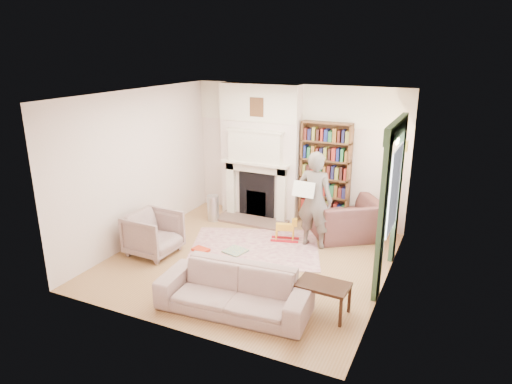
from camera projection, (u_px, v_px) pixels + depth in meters
The scene contains 25 objects.
floor at pixel (250, 259), 7.87m from camera, with size 4.50×4.50×0.00m, color olive.
ceiling at pixel (249, 95), 7.01m from camera, with size 4.50×4.50×0.00m, color white.
wall_back at pixel (297, 154), 9.38m from camera, with size 4.50×4.50×0.00m, color silver.
wall_front at pixel (168, 230), 5.50m from camera, with size 4.50×4.50×0.00m, color silver.
wall_left at pixel (139, 167), 8.35m from camera, with size 4.50×4.50×0.00m, color silver.
wall_right at pixel (391, 201), 6.53m from camera, with size 4.50×4.50×0.00m, color silver.
fireplace at pixel (260, 153), 9.51m from camera, with size 1.70×0.58×2.80m.
bookcase at pixel (325, 169), 9.07m from camera, with size 1.00×0.24×1.85m, color brown.
window at pixel (394, 190), 6.87m from camera, with size 0.02×0.90×1.30m, color silver.
curtain_left at pixel (382, 220), 6.35m from camera, with size 0.07×0.32×2.40m, color #2E4730.
curtain_right at pixel (398, 192), 7.56m from camera, with size 0.07×0.32×2.40m, color #2E4730.
pelmet at pixel (397, 128), 6.60m from camera, with size 0.09×1.70×0.24m, color #2E4730.
wall_sconce at pixel (395, 145), 7.76m from camera, with size 0.20×0.24×0.24m, color gold, non-canonical shape.
rug at pixel (255, 248), 8.31m from camera, with size 2.29×1.76×0.01m, color beige.
armchair_reading at pixel (346, 219), 8.63m from camera, with size 1.18×1.03×0.77m, color #482627.
armchair_left at pixel (154, 234), 7.99m from camera, with size 0.80×0.83×0.75m, color #B1A092.
sofa at pixel (234, 290), 6.27m from camera, with size 2.10×0.82×0.61m, color #AFA191.
man_reading at pixel (315, 200), 8.14m from camera, with size 0.65×0.43×1.78m, color #5E544B.
newspaper at pixel (304, 189), 7.96m from camera, with size 0.40×0.02×0.28m, color white.
coffee_table at pixel (323, 298), 6.23m from camera, with size 0.70×0.45×0.45m, color #332012, non-canonical shape.
paraffin_heater at pixel (213, 208), 9.54m from camera, with size 0.24×0.24×0.55m, color #B0B2B8.
rocking_horse at pixel (285, 230), 8.54m from camera, with size 0.52×0.21×0.46m, color gold, non-canonical shape.
board_game at pixel (235, 251), 8.13m from camera, with size 0.35×0.35×0.03m, color #E1BC4F.
game_box_lid at pixel (201, 250), 8.15m from camera, with size 0.29×0.19×0.05m, color red.
comic_annuals at pixel (267, 272), 7.37m from camera, with size 0.48×0.40×0.02m.
Camera 1 is at (3.13, -6.41, 3.52)m, focal length 32.00 mm.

